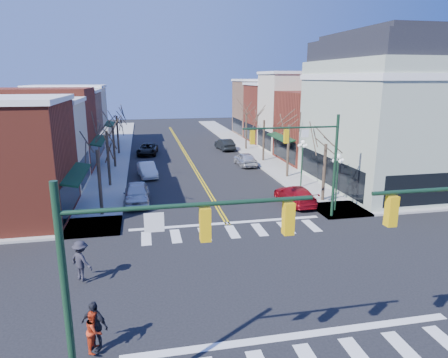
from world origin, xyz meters
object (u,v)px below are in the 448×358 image
car_left_near (137,194)px  car_right_far (225,144)px  car_left_far (148,149)px  pedestrian_red_b (95,330)px  car_right_near (295,195)px  pedestrian_dark_b (81,261)px  victorian_corner (396,112)px  car_right_mid (245,159)px  lamppost_corner (337,173)px  lamppost_midblock (302,156)px  car_left_mid (147,170)px  pedestrian_dark_a (94,325)px

car_left_near → car_right_far: 24.82m
car_left_far → pedestrian_red_b: pedestrian_red_b is taller
car_right_near → pedestrian_dark_b: size_ratio=2.47×
car_right_far → pedestrian_red_b: size_ratio=2.98×
car_left_near → car_left_far: (1.19, 20.63, -0.11)m
victorian_corner → car_left_near: (-22.49, -1.06, -5.84)m
car_right_mid → victorian_corner: bearing=133.1°
lamppost_corner → pedestrian_dark_b: size_ratio=2.19×
car_left_near → car_right_far: size_ratio=1.03×
victorian_corner → lamppost_midblock: (-8.30, 0.50, -3.70)m
lamppost_midblock → car_right_far: (-2.66, 20.42, -2.20)m
car_left_far → car_right_mid: (10.54, -8.92, 0.05)m
lamppost_midblock → pedestrian_red_b: (-15.50, -19.09, -2.04)m
car_right_near → pedestrian_red_b: 20.13m
car_left_far → pedestrian_dark_b: bearing=-89.2°
car_left_near → pedestrian_dark_b: (-2.46, -12.12, 0.32)m
pedestrian_dark_b → lamppost_midblock: bearing=-97.8°
victorian_corner → pedestrian_red_b: victorian_corner is taller
car_right_near → car_left_mid: bearing=-47.8°
lamppost_midblock → car_right_mid: bearing=103.6°
victorian_corner → car_right_near: size_ratio=2.93×
victorian_corner → car_right_near: (-10.44, -3.54, -5.95)m
lamppost_corner → car_right_mid: bearing=98.4°
car_right_mid → pedestrian_dark_b: pedestrian_dark_b is taller
car_right_far → pedestrian_red_b: bearing=65.3°
pedestrian_dark_b → victorian_corner: bearing=-109.4°
pedestrian_dark_b → car_right_near: bearing=-103.7°
car_left_far → car_right_far: (10.34, 1.34, 0.06)m
lamppost_corner → pedestrian_dark_a: 20.02m
car_right_mid → pedestrian_red_b: pedestrian_red_b is taller
pedestrian_red_b → car_left_near: bearing=5.5°
lamppost_corner → car_right_mid: lamppost_corner is taller
car_right_near → pedestrian_red_b: (-13.36, -15.05, 0.22)m
car_right_mid → pedestrian_dark_b: 27.75m
lamppost_midblock → pedestrian_dark_b: 21.63m
victorian_corner → lamppost_corner: (-8.30, -6.00, -3.70)m
car_right_mid → car_right_near: bearing=89.2°
lamppost_corner → car_right_mid: size_ratio=0.98×
victorian_corner → lamppost_corner: size_ratio=3.29×
pedestrian_red_b → pedestrian_dark_b: bearing=21.7°
victorian_corner → car_right_near: 12.53m
car_left_near → pedestrian_dark_b: size_ratio=2.42×
lamppost_corner → car_left_mid: 19.10m
car_left_mid → pedestrian_dark_a: bearing=-102.7°
victorian_corner → car_right_mid: bearing=135.3°
victorian_corner → lamppost_midblock: victorian_corner is taller
car_left_far → lamppost_midblock: bearing=-48.5°
lamppost_corner → lamppost_midblock: bearing=90.0°
car_right_mid → car_left_near: bearing=42.8°
lamppost_corner → pedestrian_dark_a: (-15.50, -12.53, -1.88)m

